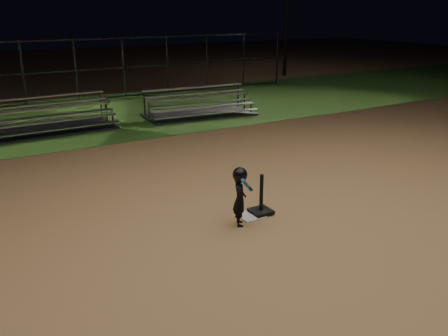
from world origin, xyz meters
TOP-DOWN VIEW (x-y plane):
  - ground at (0.00, 0.00)m, footprint 80.00×80.00m
  - grass_strip at (0.00, 10.00)m, footprint 60.00×8.00m
  - home_plate at (0.00, 0.00)m, footprint 0.45×0.45m
  - batting_tee at (0.22, -0.00)m, footprint 0.38×0.38m
  - child_batter at (-0.37, -0.20)m, footprint 0.47×0.57m
  - bleacher_left at (-2.11, 8.49)m, footprint 4.21×2.16m
  - bleacher_right at (3.10, 8.16)m, footprint 3.97×2.19m
  - backstop_fence at (0.00, 13.00)m, footprint 20.08×0.08m

SIDE VIEW (x-z plane):
  - ground at x=0.00m, z-range 0.00..0.00m
  - grass_strip at x=0.00m, z-range 0.00..0.01m
  - home_plate at x=0.00m, z-range 0.00..0.02m
  - batting_tee at x=0.22m, z-range -0.22..0.54m
  - bleacher_right at x=3.10m, z-range -0.28..0.66m
  - bleacher_left at x=-2.11m, z-range -0.30..0.72m
  - child_batter at x=-0.37m, z-range 0.03..1.11m
  - backstop_fence at x=0.00m, z-range 0.00..2.50m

